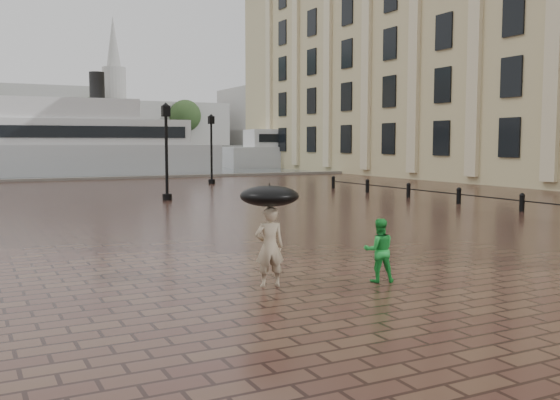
% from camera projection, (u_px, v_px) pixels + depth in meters
% --- Properties ---
extents(ground, '(300.00, 300.00, 0.00)m').
position_uv_depth(ground, '(214.00, 251.00, 15.46)').
color(ground, '#3B211A').
rests_on(ground, ground).
extents(harbour_water, '(240.00, 240.00, 0.00)m').
position_uv_depth(harbour_water, '(3.00, 160.00, 97.15)').
color(harbour_water, '#4D585E').
rests_on(harbour_water, ground).
extents(quay_edge, '(80.00, 0.60, 0.30)m').
position_uv_depth(quay_edge, '(51.00, 181.00, 43.88)').
color(quay_edge, slate).
rests_on(quay_edge, ground).
extents(distant_skyline, '(102.50, 22.00, 33.00)m').
position_uv_depth(distant_skyline, '(182.00, 118.00, 169.48)').
color(distant_skyline, '#A09E98').
rests_on(distant_skyline, ground).
extents(bollard_row, '(0.22, 21.22, 0.73)m').
position_uv_depth(bollard_row, '(459.00, 195.00, 27.51)').
color(bollard_row, black).
rests_on(bollard_row, ground).
extents(street_lamps, '(21.44, 14.44, 4.40)m').
position_uv_depth(street_lamps, '(55.00, 150.00, 30.11)').
color(street_lamps, black).
rests_on(street_lamps, ground).
extents(adult_pedestrian, '(0.61, 0.47, 1.51)m').
position_uv_depth(adult_pedestrian, '(269.00, 247.00, 11.63)').
color(adult_pedestrian, tan).
rests_on(adult_pedestrian, ground).
extents(child_pedestrian, '(0.73, 0.66, 1.24)m').
position_uv_depth(child_pedestrian, '(379.00, 250.00, 12.05)').
color(child_pedestrian, green).
rests_on(child_pedestrian, ground).
extents(ferry_near, '(26.58, 8.45, 8.58)m').
position_uv_depth(ferry_near, '(59.00, 144.00, 51.48)').
color(ferry_near, silver).
rests_on(ferry_near, ground).
extents(ferry_far, '(23.83, 9.27, 7.62)m').
position_uv_depth(ferry_far, '(330.00, 146.00, 69.29)').
color(ferry_far, silver).
rests_on(ferry_far, ground).
extents(umbrella, '(1.10, 1.10, 1.09)m').
position_uv_depth(umbrella, '(269.00, 196.00, 11.54)').
color(umbrella, black).
rests_on(umbrella, ground).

